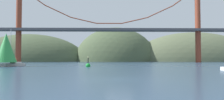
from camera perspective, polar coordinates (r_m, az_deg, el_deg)
ground_plane at (r=20.77m, az=1.81°, el=-7.45°), size 360.00×360.00×0.00m
headland_center at (r=155.78m, az=0.96°, el=-2.96°), size 56.78×44.00×47.32m
headland_left at (r=164.73m, az=-20.41°, el=-2.78°), size 79.11×44.00×37.92m
headland_right at (r=167.23m, az=20.16°, el=-2.77°), size 87.09×44.00×41.02m
suspension_bridge at (r=116.79m, az=-0.74°, el=5.73°), size 129.27×6.00×39.25m
sailboat_green_sail at (r=59.91m, az=-25.33°, el=0.28°), size 6.49×9.12×9.39m
channel_buoy at (r=52.53m, az=-6.12°, el=-3.90°), size 1.10×1.10×2.64m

